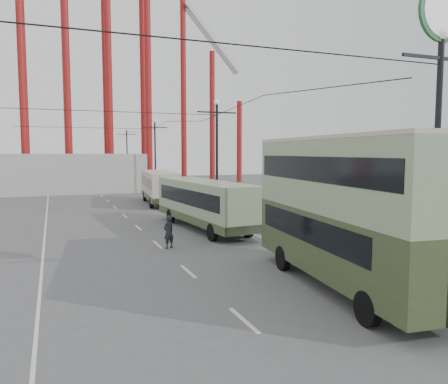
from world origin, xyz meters
name	(u,v)px	position (x,y,z in m)	size (l,w,h in m)	color
ground	(247,297)	(0.00, 0.00, 0.00)	(160.00, 160.00, 0.00)	#545457
road_markings	(131,220)	(-0.86, 19.70, 0.01)	(12.52, 120.00, 0.01)	silver
lamp_post_near	(440,72)	(5.60, -3.00, 7.86)	(3.20, 0.44, 10.80)	black
lamp_post_mid	(217,159)	(5.60, 18.00, 4.68)	(3.20, 0.44, 9.32)	black
lamp_post_far	(155,157)	(5.60, 40.00, 4.68)	(3.20, 0.44, 9.32)	black
lamp_post_distant	(127,155)	(5.60, 62.00, 4.68)	(3.20, 0.44, 9.32)	black
roller_coaster	(76,34)	(-2.49, 56.89, 22.92)	(52.95, 5.00, 55.48)	maroon
fairground_shed	(56,173)	(-6.00, 47.00, 2.50)	(22.00, 10.00, 5.00)	#A5A49F
double_decker_bus	(345,204)	(3.87, -0.46, 3.26)	(3.90, 11.07, 5.82)	#313E21
single_decker_green	(204,202)	(3.10, 13.78, 1.85)	(3.63, 11.79, 3.28)	gray
single_decker_cream	(159,186)	(3.59, 29.29, 1.84)	(3.68, 10.73, 3.27)	#BBAE96
pedestrian	(169,232)	(-0.63, 8.86, 0.90)	(0.66, 0.43, 1.81)	black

